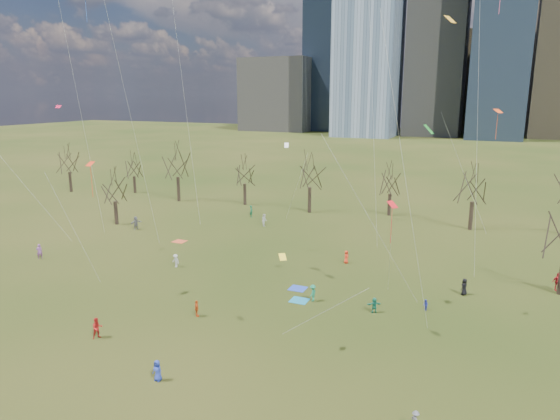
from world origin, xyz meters
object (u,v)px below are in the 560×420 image
at_px(blanket_navy, 298,288).
at_px(person_0, 157,371).
at_px(person_2, 97,328).
at_px(blanket_crimson, 180,241).
at_px(blanket_teal, 299,300).
at_px(person_4, 197,308).

relative_size(blanket_navy, person_0, 1.11).
distance_m(blanket_navy, person_2, 18.65).
distance_m(blanket_crimson, person_0, 31.98).
bearing_deg(person_0, blanket_navy, 85.35).
bearing_deg(person_2, blanket_teal, -10.89).
distance_m(person_0, person_2, 8.37).
relative_size(blanket_crimson, person_2, 0.96).
xyz_separation_m(blanket_navy, person_4, (-5.57, -9.11, 0.70)).
xyz_separation_m(blanket_teal, blanket_crimson, (-20.76, 11.35, 0.00)).
xyz_separation_m(blanket_teal, person_2, (-11.66, -12.80, 0.82)).
xyz_separation_m(blanket_crimson, person_0, (16.93, -27.13, 0.70)).
height_order(blanket_navy, person_2, person_2).
relative_size(person_2, person_4, 1.16).
xyz_separation_m(person_0, person_4, (-2.92, 9.27, -0.00)).
height_order(blanket_teal, person_4, person_4).
height_order(blanket_crimson, person_2, person_2).
bearing_deg(person_4, blanket_navy, -75.14).
bearing_deg(blanket_crimson, blanket_navy, -24.06).
height_order(blanket_teal, person_2, person_2).
bearing_deg(blanket_teal, blanket_navy, 114.25).
height_order(blanket_crimson, person_4, person_4).
bearing_deg(blanket_teal, person_2, -132.33).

